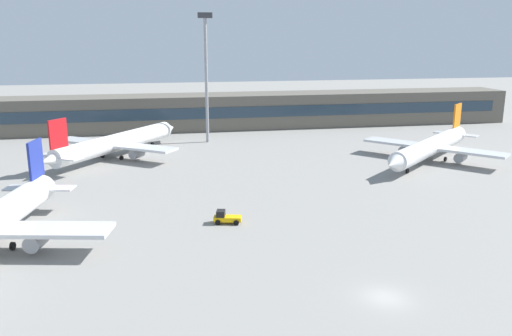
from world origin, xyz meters
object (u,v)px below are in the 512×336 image
(floodlight_tower_west, at_px, (206,70))
(airplane_far, at_px, (118,142))
(baggage_tug_yellow, at_px, (226,217))
(airplane_mid, at_px, (431,147))

(floodlight_tower_west, bearing_deg, airplane_far, -147.90)
(baggage_tug_yellow, bearing_deg, airplane_far, 110.75)
(airplane_mid, relative_size, baggage_tug_yellow, 8.18)
(airplane_far, bearing_deg, floodlight_tower_west, 32.10)
(airplane_mid, distance_m, baggage_tug_yellow, 51.72)
(airplane_mid, relative_size, airplane_far, 0.92)
(airplane_mid, bearing_deg, baggage_tug_yellow, -148.06)
(airplane_mid, height_order, baggage_tug_yellow, airplane_mid)
(airplane_far, relative_size, baggage_tug_yellow, 8.85)
(airplane_far, xyz_separation_m, baggage_tug_yellow, (16.32, -43.08, -2.23))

